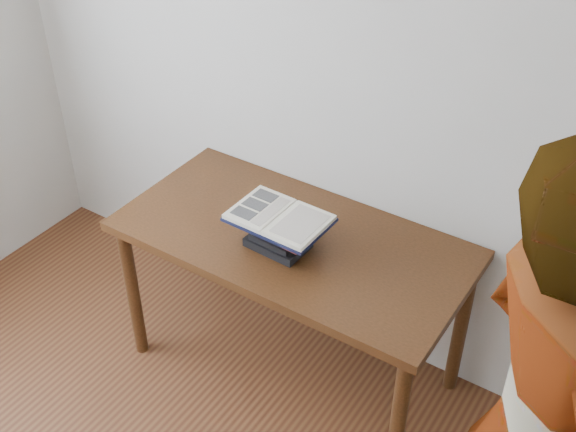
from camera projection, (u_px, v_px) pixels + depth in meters
The scene contains 3 objects.
desk at pixel (292, 255), 3.00m from camera, with size 1.45×0.73×0.78m.
book_stack at pixel (280, 230), 2.85m from camera, with size 0.27×0.20×0.15m.
open_book at pixel (279, 218), 2.77m from camera, with size 0.38×0.27×0.03m.
Camera 1 is at (1.29, -0.57, 2.60)m, focal length 45.00 mm.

